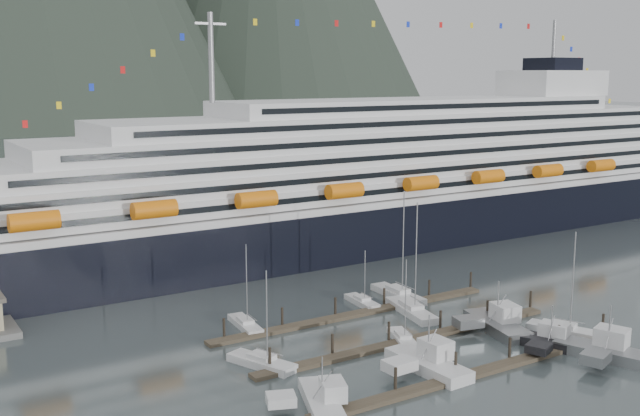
# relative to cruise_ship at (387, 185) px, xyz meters

# --- Properties ---
(ground) EXTENTS (1600.00, 1600.00, 0.00)m
(ground) POSITION_rel_cruise_ship_xyz_m (-30.03, -54.94, -12.04)
(ground) COLOR #404B4C
(ground) RESTS_ON ground
(cruise_ship) EXTENTS (210.00, 30.40, 50.30)m
(cruise_ship) POSITION_rel_cruise_ship_xyz_m (0.00, 0.00, 0.00)
(cruise_ship) COLOR black
(cruise_ship) RESTS_ON ground
(dock_near) EXTENTS (48.18, 2.28, 3.20)m
(dock_near) POSITION_rel_cruise_ship_xyz_m (-34.95, -64.89, -11.73)
(dock_near) COLOR #403729
(dock_near) RESTS_ON ground
(dock_mid) EXTENTS (48.18, 2.28, 3.20)m
(dock_mid) POSITION_rel_cruise_ship_xyz_m (-34.95, -51.89, -11.73)
(dock_mid) COLOR #403729
(dock_mid) RESTS_ON ground
(dock_far) EXTENTS (48.18, 2.28, 3.20)m
(dock_far) POSITION_rel_cruise_ship_xyz_m (-34.95, -38.89, -11.73)
(dock_far) COLOR #403729
(dock_far) RESTS_ON ground
(sailboat_a) EXTENTS (5.91, 9.72, 12.79)m
(sailboat_a) POSITION_rel_cruise_ship_xyz_m (-56.15, -48.94, -11.62)
(sailboat_a) COLOR silver
(sailboat_a) RESTS_ON ground
(sailboat_c) EXTENTS (4.98, 8.33, 11.94)m
(sailboat_c) POSITION_rel_cruise_ship_xyz_m (-36.19, -51.53, -11.64)
(sailboat_c) COLOR silver
(sailboat_c) RESTS_ON ground
(sailboat_d) EXTENTS (5.24, 12.54, 17.64)m
(sailboat_d) POSITION_rel_cruise_ship_xyz_m (-27.54, -42.58, -11.58)
(sailboat_d) COLOR silver
(sailboat_d) RESTS_ON ground
(sailboat_e) EXTENTS (3.21, 8.98, 12.64)m
(sailboat_e) POSITION_rel_cruise_ship_xyz_m (-51.41, -34.95, -11.64)
(sailboat_e) COLOR silver
(sailboat_e) RESTS_ON ground
(sailboat_f) EXTENTS (2.88, 7.85, 9.15)m
(sailboat_f) POSITION_rel_cruise_ship_xyz_m (-31.12, -34.95, -11.66)
(sailboat_f) COLOR silver
(sailboat_f) RESTS_ON ground
(sailboat_g) EXTENTS (3.33, 11.70, 18.00)m
(sailboat_g) POSITION_rel_cruise_ship_xyz_m (-24.06, -34.95, -11.58)
(sailboat_g) COLOR silver
(sailboat_g) RESTS_ON ground
(sailboat_h) EXTENTS (6.35, 9.88, 15.03)m
(sailboat_h) POSITION_rel_cruise_ship_xyz_m (-15.40, -60.72, -11.60)
(sailboat_h) COLOR silver
(sailboat_h) RESTS_ON ground
(trawler_a) EXTENTS (9.65, 12.10, 6.41)m
(trawler_a) POSITION_rel_cruise_ship_xyz_m (-56.27, -62.80, -11.20)
(trawler_a) COLOR silver
(trawler_a) RESTS_ON ground
(trawler_b) EXTENTS (9.18, 12.05, 7.77)m
(trawler_b) POSITION_rel_cruise_ship_xyz_m (-39.81, -60.81, -11.08)
(trawler_b) COLOR silver
(trawler_b) RESTS_ON ground
(trawler_c) EXTENTS (10.06, 12.59, 6.25)m
(trawler_c) POSITION_rel_cruise_ship_xyz_m (-21.09, -63.44, -11.21)
(trawler_c) COLOR black
(trawler_c) RESTS_ON ground
(trawler_d) EXTENTS (10.96, 13.55, 7.78)m
(trawler_d) POSITION_rel_cruise_ship_xyz_m (-18.15, -70.00, -11.07)
(trawler_d) COLOR gray
(trawler_d) RESTS_ON ground
(trawler_e) EXTENTS (9.96, 12.70, 7.90)m
(trawler_e) POSITION_rel_cruise_ship_xyz_m (-22.26, -54.84, -11.06)
(trawler_e) COLOR gray
(trawler_e) RESTS_ON ground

